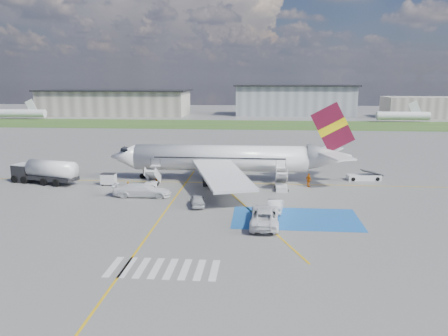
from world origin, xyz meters
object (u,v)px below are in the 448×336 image
(gpu_cart, at_px, (109,180))
(car_silver_b, at_px, (275,205))
(belt_loader, at_px, (364,177))
(car_silver_a, at_px, (197,200))
(airliner, at_px, (230,158))
(van_white_b, at_px, (142,188))
(van_white_a, at_px, (265,213))
(fuel_tanker, at_px, (45,174))

(gpu_cart, bearing_deg, car_silver_b, -25.73)
(belt_loader, distance_m, car_silver_b, 22.30)
(gpu_cart, height_order, car_silver_a, gpu_cart)
(airliner, relative_size, belt_loader, 6.71)
(airliner, distance_m, car_silver_b, 17.01)
(belt_loader, distance_m, van_white_b, 33.55)
(gpu_cart, xyz_separation_m, belt_loader, (37.86, 6.28, -0.38))
(car_silver_b, distance_m, van_white_b, 18.00)
(airliner, xyz_separation_m, car_silver_b, (6.32, -15.57, -2.62))
(airliner, distance_m, belt_loader, 20.65)
(gpu_cart, distance_m, van_white_b, 8.81)
(van_white_b, bearing_deg, van_white_a, -121.78)
(gpu_cart, bearing_deg, belt_loader, 8.55)
(airliner, bearing_deg, belt_loader, 4.89)
(van_white_b, bearing_deg, gpu_cart, 47.63)
(airliner, distance_m, car_silver_a, 14.63)
(airliner, height_order, car_silver_b, airliner)
(car_silver_a, bearing_deg, van_white_a, 132.52)
(car_silver_a, distance_m, van_white_a, 10.06)
(fuel_tanker, height_order, van_white_a, fuel_tanker)
(airliner, xyz_separation_m, van_white_a, (5.06, -19.96, -2.20))
(fuel_tanker, bearing_deg, van_white_a, -11.50)
(car_silver_a, relative_size, van_white_b, 0.72)
(car_silver_b, xyz_separation_m, van_white_a, (-1.26, -4.39, 0.42))
(car_silver_b, relative_size, van_white_a, 0.74)
(belt_loader, xyz_separation_m, car_silver_b, (-14.04, -17.31, 0.37))
(airliner, distance_m, fuel_tanker, 27.54)
(airliner, height_order, belt_loader, airliner)
(gpu_cart, xyz_separation_m, car_silver_b, (23.81, -11.03, -0.00))
(fuel_tanker, height_order, belt_loader, fuel_tanker)
(belt_loader, height_order, van_white_a, van_white_a)
(fuel_tanker, relative_size, van_white_a, 1.66)
(car_silver_a, relative_size, car_silver_b, 0.89)
(belt_loader, xyz_separation_m, van_white_b, (-31.27, -12.12, 0.73))
(airliner, bearing_deg, van_white_a, -75.77)
(car_silver_b, height_order, van_white_a, van_white_a)
(gpu_cart, bearing_deg, van_white_b, -42.42)
(airliner, height_order, van_white_a, airliner)
(airliner, relative_size, car_silver_b, 7.86)
(van_white_b, bearing_deg, airliner, -47.27)
(belt_loader, bearing_deg, airliner, 178.40)
(gpu_cart, relative_size, van_white_b, 0.36)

